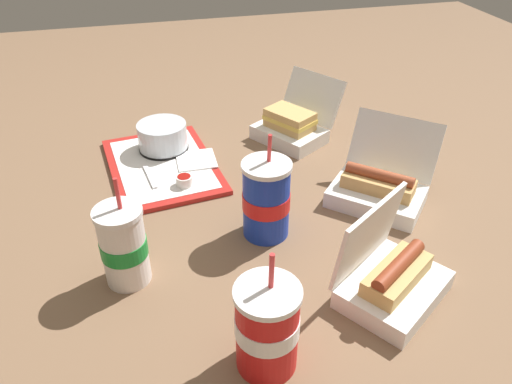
{
  "coord_description": "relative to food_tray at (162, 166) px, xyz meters",
  "views": [
    {
      "loc": [
        -0.91,
        0.2,
        0.68
      ],
      "look_at": [
        -0.02,
        -0.03,
        0.05
      ],
      "focal_mm": 35.0,
      "sensor_mm": 36.0,
      "label": 1
    }
  ],
  "objects": [
    {
      "name": "napkin_stack",
      "position": [
        -0.01,
        -0.09,
        0.01
      ],
      "size": [
        0.1,
        0.1,
        0.0
      ],
      "primitive_type": "cube",
      "rotation": [
        0.0,
        0.0,
        -0.02
      ],
      "color": "white",
      "rests_on": "food_tray"
    },
    {
      "name": "clamshell_hotdog_corner",
      "position": [
        -0.56,
        -0.36,
        0.04
      ],
      "size": [
        0.23,
        0.24,
        0.18
      ],
      "color": "white",
      "rests_on": "ground_plane"
    },
    {
      "name": "clamshell_hotdog_right",
      "position": [
        -0.28,
        -0.47,
        0.03
      ],
      "size": [
        0.3,
        0.3,
        0.17
      ],
      "color": "white",
      "rests_on": "ground_plane"
    },
    {
      "name": "soda_cup_center",
      "position": [
        -0.65,
        -0.1,
        0.08
      ],
      "size": [
        0.1,
        0.1,
        0.22
      ],
      "color": "red",
      "rests_on": "ground_plane"
    },
    {
      "name": "clamshell_sandwich_back",
      "position": [
        0.07,
        -0.37,
        0.04
      ],
      "size": [
        0.26,
        0.27,
        0.17
      ],
      "color": "white",
      "rests_on": "ground_plane"
    },
    {
      "name": "cake_container",
      "position": [
        0.08,
        -0.01,
        0.04
      ],
      "size": [
        0.13,
        0.13,
        0.07
      ],
      "color": "black",
      "rests_on": "food_tray"
    },
    {
      "name": "ketchup_cup",
      "position": [
        -0.12,
        -0.04,
        0.02
      ],
      "size": [
        0.04,
        0.04,
        0.02
      ],
      "color": "white",
      "rests_on": "food_tray"
    },
    {
      "name": "ground_plane",
      "position": [
        -0.23,
        -0.16,
        -0.01
      ],
      "size": [
        3.2,
        3.2,
        0.0
      ],
      "primitive_type": "plane",
      "color": "brown"
    },
    {
      "name": "food_tray",
      "position": [
        0.0,
        0.0,
        0.0
      ],
      "size": [
        0.4,
        0.3,
        0.01
      ],
      "color": "red",
      "rests_on": "ground_plane"
    },
    {
      "name": "plastic_fork",
      "position": [
        -0.06,
        0.04,
        0.01
      ],
      "size": [
        0.11,
        0.03,
        0.0
      ],
      "primitive_type": "cube",
      "rotation": [
        0.0,
        0.0,
        0.15
      ],
      "color": "white",
      "rests_on": "food_tray"
    },
    {
      "name": "soda_cup_back",
      "position": [
        -0.32,
        -0.19,
        0.08
      ],
      "size": [
        0.1,
        0.1,
        0.23
      ],
      "color": "#1938B7",
      "rests_on": "ground_plane"
    },
    {
      "name": "soda_cup_front",
      "position": [
        -0.4,
        0.1,
        0.08
      ],
      "size": [
        0.09,
        0.09,
        0.22
      ],
      "color": "white",
      "rests_on": "ground_plane"
    }
  ]
}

